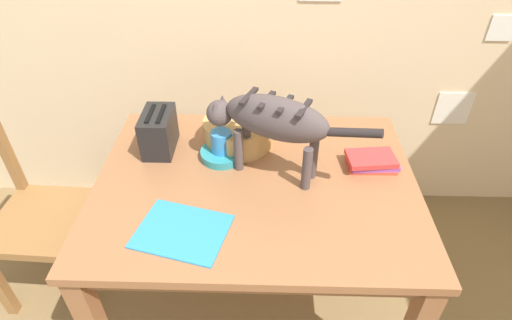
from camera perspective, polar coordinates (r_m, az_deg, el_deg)
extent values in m
cube|color=white|center=(2.36, 30.71, 15.30)|extent=(0.12, 0.01, 0.12)
cube|color=white|center=(2.49, 25.45, 6.40)|extent=(0.19, 0.01, 0.19)
cube|color=#925D3A|center=(1.62, 0.00, -3.29)|extent=(1.24, 0.95, 0.03)
cube|color=brown|center=(1.65, 0.00, -4.65)|extent=(1.16, 0.87, 0.07)
cube|color=#925D3A|center=(2.26, -14.28, -2.97)|extent=(0.07, 0.07, 0.71)
cube|color=#925D3A|center=(2.25, 15.03, -3.49)|extent=(0.07, 0.07, 0.71)
ellipsoid|color=#4C4040|center=(1.50, 2.84, 5.74)|extent=(0.42, 0.28, 0.17)
cube|color=#292323|center=(1.44, 6.63, 7.03)|extent=(0.07, 0.12, 0.01)
cube|color=#292323|center=(1.46, 4.02, 7.65)|extent=(0.07, 0.12, 0.01)
cube|color=#292323|center=(1.48, 1.48, 8.22)|extent=(0.07, 0.12, 0.01)
cube|color=#292323|center=(1.50, -0.99, 8.77)|extent=(0.07, 0.12, 0.01)
cylinder|color=#4C4040|center=(1.61, -2.42, 1.36)|extent=(0.04, 0.04, 0.18)
cylinder|color=#4C4040|center=(1.66, -1.30, 2.73)|extent=(0.04, 0.04, 0.18)
cylinder|color=#4C4040|center=(1.53, 6.98, -1.22)|extent=(0.04, 0.04, 0.18)
cylinder|color=#4C4040|center=(1.58, 7.84, 0.30)|extent=(0.04, 0.04, 0.18)
sphere|color=#4C4040|center=(1.60, -5.03, 6.43)|extent=(0.10, 0.10, 0.10)
cone|color=#4C4040|center=(1.56, -5.61, 7.29)|extent=(0.04, 0.04, 0.04)
cone|color=#4C4040|center=(1.60, -4.63, 8.23)|extent=(0.04, 0.04, 0.04)
cylinder|color=#292323|center=(1.43, 13.42, 3.67)|extent=(0.18, 0.10, 0.07)
cylinder|color=teal|center=(1.71, -4.68, 0.85)|extent=(0.18, 0.18, 0.03)
cylinder|color=#3080C9|center=(1.68, -4.78, 2.54)|extent=(0.08, 0.08, 0.09)
torus|color=#3080C9|center=(1.67, -2.94, 2.65)|extent=(0.06, 0.01, 0.06)
cube|color=#2C85C7|center=(1.43, -10.12, -9.59)|extent=(0.34, 0.30, 0.01)
cube|color=#DA4730|center=(1.73, 15.47, -0.63)|extent=(0.19, 0.12, 0.01)
cube|color=#90479D|center=(1.72, 15.75, -0.19)|extent=(0.20, 0.13, 0.02)
cube|color=red|center=(1.71, 15.54, 0.23)|extent=(0.20, 0.14, 0.02)
cylinder|color=tan|center=(1.77, -2.40, 3.91)|extent=(0.30, 0.30, 0.11)
cylinder|color=brown|center=(1.77, -2.40, 4.06)|extent=(0.24, 0.24, 0.09)
cube|color=black|center=(1.77, -13.22, 3.81)|extent=(0.12, 0.20, 0.17)
cube|color=black|center=(1.73, -14.34, 6.22)|extent=(0.02, 0.14, 0.01)
cube|color=black|center=(1.71, -12.92, 6.24)|extent=(0.02, 0.14, 0.01)
cube|color=olive|center=(2.11, -27.20, -7.41)|extent=(0.44, 0.44, 0.04)
cube|color=olive|center=(2.18, -31.30, 1.51)|extent=(0.04, 0.04, 0.48)
cube|color=olive|center=(2.30, -19.46, -8.65)|extent=(0.04, 0.04, 0.42)
cube|color=olive|center=(2.09, -23.03, -16.04)|extent=(0.04, 0.04, 0.42)
cube|color=olive|center=(2.46, -27.62, -7.66)|extent=(0.04, 0.04, 0.42)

